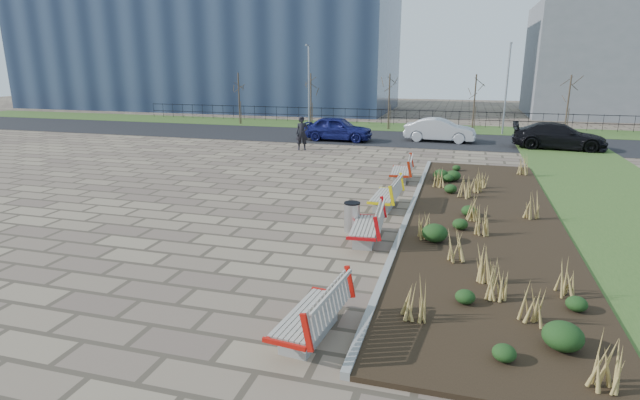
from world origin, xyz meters
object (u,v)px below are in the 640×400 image
(bench_a, at_px, (309,312))
(car_silver, at_px, (440,130))
(lamp_west, at_px, (309,87))
(pedestrian, at_px, (302,133))
(bench_b, at_px, (365,224))
(bench_d, at_px, (400,169))
(car_blue, at_px, (337,129))
(bench_c, at_px, (385,194))
(car_black, at_px, (559,136))
(litter_bin, at_px, (352,217))
(lamp_east, at_px, (506,90))

(bench_a, height_order, car_silver, car_silver)
(lamp_west, bearing_deg, pedestrian, -74.95)
(bench_b, bearing_deg, lamp_west, 106.12)
(bench_d, xyz_separation_m, car_silver, (0.99, 11.49, 0.23))
(bench_b, xyz_separation_m, car_blue, (-5.28, 17.74, 0.27))
(bench_c, height_order, pedestrian, pedestrian)
(bench_d, xyz_separation_m, car_blue, (-5.28, 10.10, 0.27))
(bench_a, bearing_deg, bench_b, 96.47)
(bench_b, relative_size, car_black, 0.42)
(bench_a, relative_size, litter_bin, 2.40)
(bench_a, bearing_deg, bench_c, 96.47)
(bench_a, relative_size, lamp_east, 0.35)
(car_silver, bearing_deg, lamp_west, 68.87)
(bench_a, height_order, litter_bin, bench_a)
(bench_b, distance_m, litter_bin, 0.86)
(bench_c, bearing_deg, car_black, 64.49)
(bench_c, xyz_separation_m, litter_bin, (-0.53, -2.76, -0.06))
(bench_a, bearing_deg, lamp_west, 113.77)
(bench_a, height_order, bench_c, same)
(litter_bin, xyz_separation_m, pedestrian, (-5.83, 13.15, 0.51))
(bench_a, xyz_separation_m, car_black, (7.68, 23.36, 0.25))
(pedestrian, relative_size, lamp_west, 0.32)
(bench_a, relative_size, bench_d, 1.00)
(bench_c, xyz_separation_m, car_black, (7.68, 14.69, 0.25))
(bench_b, xyz_separation_m, lamp_east, (5.00, 23.65, 2.54))
(bench_c, distance_m, car_silver, 15.72)
(car_silver, bearing_deg, car_black, -95.28)
(lamp_east, bearing_deg, litter_bin, -103.54)
(lamp_east, bearing_deg, bench_a, -99.82)
(bench_d, height_order, lamp_east, lamp_east)
(litter_bin, bearing_deg, pedestrian, 113.89)
(car_silver, bearing_deg, bench_b, -179.72)
(bench_b, distance_m, lamp_west, 25.43)
(bench_d, bearing_deg, pedestrian, 132.16)
(pedestrian, bearing_deg, litter_bin, -84.38)
(litter_bin, xyz_separation_m, lamp_east, (5.53, 22.98, 2.60))
(litter_bin, height_order, lamp_west, lamp_west)
(car_black, xyz_separation_m, lamp_west, (-16.68, 5.53, 2.29))
(bench_d, xyz_separation_m, lamp_east, (5.00, 16.02, 2.54))
(bench_b, xyz_separation_m, car_black, (7.68, 18.12, 0.25))
(bench_a, xyz_separation_m, bench_c, (0.00, 8.68, 0.00))
(bench_b, height_order, bench_d, same)
(lamp_west, distance_m, lamp_east, 14.00)
(car_blue, relative_size, car_silver, 1.02)
(bench_d, relative_size, litter_bin, 2.40)
(lamp_west, bearing_deg, lamp_east, 0.00)
(car_black, bearing_deg, bench_b, 161.41)
(bench_a, height_order, bench_b, same)
(bench_d, height_order, lamp_west, lamp_west)
(bench_d, xyz_separation_m, car_black, (7.68, 10.49, 0.25))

